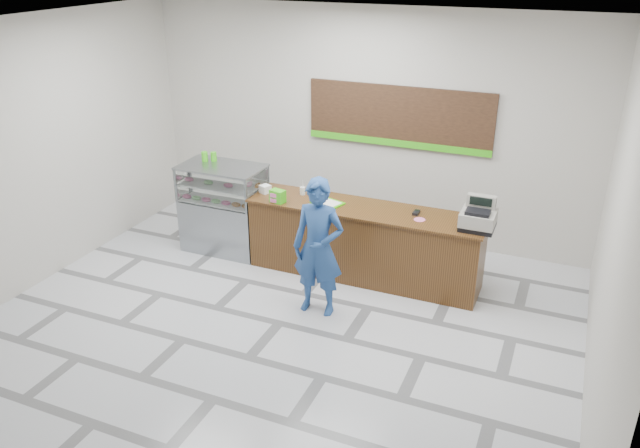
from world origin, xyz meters
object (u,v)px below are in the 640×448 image
at_px(cash_register, 478,217).
at_px(serving_tray, 328,203).
at_px(customer, 318,248).
at_px(display_case, 224,208).
at_px(sales_counter, 364,242).

distance_m(cash_register, serving_tray, 2.03).
bearing_deg(customer, serving_tray, 103.78).
bearing_deg(display_case, sales_counter, 0.01).
height_order(cash_register, serving_tray, cash_register).
bearing_deg(serving_tray, sales_counter, 23.63).
height_order(display_case, customer, customer).
bearing_deg(display_case, cash_register, -0.92).
bearing_deg(sales_counter, customer, -101.97).
height_order(sales_counter, serving_tray, serving_tray).
relative_size(display_case, serving_tray, 2.83).
distance_m(display_case, serving_tray, 1.74).
bearing_deg(cash_register, display_case, 179.11).
distance_m(serving_tray, customer, 1.08).
distance_m(sales_counter, cash_register, 1.64).
height_order(display_case, serving_tray, display_case).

